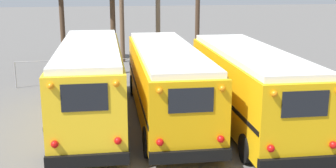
% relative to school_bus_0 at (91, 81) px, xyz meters
% --- Properties ---
extents(ground_plane, '(160.00, 160.00, 0.00)m').
position_rel_school_bus_0_xyz_m(ground_plane, '(3.00, -0.57, -1.72)').
color(ground_plane, '#5B5956').
extents(school_bus_0, '(2.63, 9.90, 3.16)m').
position_rel_school_bus_0_xyz_m(school_bus_0, '(0.00, 0.00, 0.00)').
color(school_bus_0, yellow).
rests_on(school_bus_0, ground).
extents(school_bus_1, '(2.72, 10.38, 2.96)m').
position_rel_school_bus_0_xyz_m(school_bus_1, '(3.00, -0.02, -0.09)').
color(school_bus_1, '#E5A00C').
rests_on(school_bus_1, ground).
extents(school_bus_2, '(2.79, 9.65, 3.00)m').
position_rel_school_bus_0_xyz_m(school_bus_2, '(6.01, -1.32, -0.09)').
color(school_bus_2, '#EAAA0F').
rests_on(school_bus_2, ground).
extents(utility_pole, '(1.80, 0.28, 7.50)m').
position_rel_school_bus_0_xyz_m(utility_pole, '(3.90, 8.46, 2.20)').
color(utility_pole, '#75604C').
rests_on(utility_pole, ground).
extents(fence_line, '(14.07, 0.06, 1.42)m').
position_rel_school_bus_0_xyz_m(fence_line, '(3.00, 6.27, -0.74)').
color(fence_line, '#939399').
rests_on(fence_line, ground).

